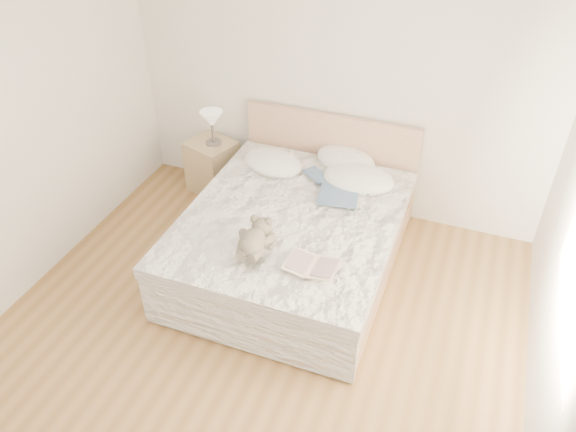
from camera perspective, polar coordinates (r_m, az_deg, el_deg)
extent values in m
cube|color=brown|center=(4.32, -5.00, -14.55)|extent=(4.00, 4.50, 0.00)
cube|color=silver|center=(5.22, 4.93, 13.91)|extent=(4.00, 0.02, 2.70)
cube|color=tan|center=(4.98, 0.51, -4.17)|extent=(1.68, 2.08, 0.20)
cube|color=white|center=(4.82, 0.52, -1.93)|extent=(1.60, 2.00, 0.30)
cube|color=white|center=(4.67, 0.32, -0.47)|extent=(1.72, 2.05, 0.10)
cube|color=tan|center=(5.55, 4.29, 5.58)|extent=(1.70, 0.06, 1.00)
cube|color=tan|center=(5.92, -7.67, 5.03)|extent=(0.55, 0.52, 0.56)
cylinder|color=#49423E|center=(5.76, -7.55, 7.42)|extent=(0.16, 0.16, 0.02)
cylinder|color=#423B36|center=(5.71, -7.64, 8.48)|extent=(0.03, 0.03, 0.22)
cone|color=white|center=(5.64, -7.76, 9.74)|extent=(0.28, 0.28, 0.16)
ellipsoid|color=white|center=(5.24, -1.55, 5.45)|extent=(0.68, 0.55, 0.18)
ellipsoid|color=white|center=(5.31, 5.91, 5.67)|extent=(0.74, 0.66, 0.19)
ellipsoid|color=white|center=(5.05, 7.16, 3.78)|extent=(0.64, 0.46, 0.19)
cube|color=white|center=(5.21, -1.58, 5.08)|extent=(0.43, 0.38, 0.03)
cube|color=beige|center=(4.10, 2.47, -5.08)|extent=(0.41, 0.29, 0.03)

